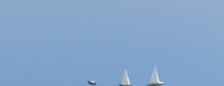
% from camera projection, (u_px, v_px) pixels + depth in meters
% --- Properties ---
extents(motorboat_ahead, '(5.64, 4.76, 1.71)m').
position_uv_depth(motorboat_ahead, '(92.00, 83.00, 206.54)').
color(motorboat_ahead, black).
rests_on(motorboat_ahead, ground_plane).
extents(sailboat_outer_ring_a, '(6.06, 9.91, 12.40)m').
position_uv_depth(sailboat_outer_ring_a, '(155.00, 75.00, 203.30)').
color(sailboat_outer_ring_a, gold).
rests_on(sailboat_outer_ring_a, ground_plane).
extents(sailboat_outer_ring_b, '(6.77, 9.12, 11.59)m').
position_uv_depth(sailboat_outer_ring_b, '(126.00, 77.00, 199.61)').
color(sailboat_outer_ring_b, black).
rests_on(sailboat_outer_ring_b, ground_plane).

